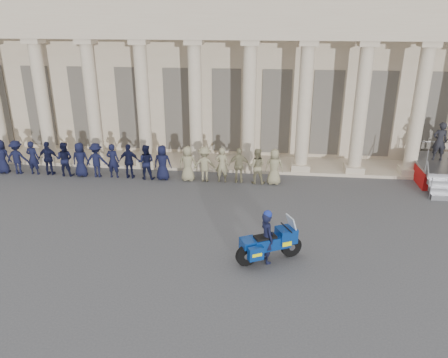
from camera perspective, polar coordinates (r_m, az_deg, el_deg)
ground at (r=14.99m, az=-3.79°, el=-9.13°), size 90.00×90.00×0.00m
building at (r=27.72m, az=1.42°, el=14.98°), size 40.00×12.50×9.00m
officer_rank at (r=21.45m, az=-14.12°, el=2.32°), size 15.81×0.63×1.68m
motorcycle at (r=14.11m, az=6.04°, el=-8.30°), size 2.11×1.44×1.47m
rider at (r=13.93m, az=5.61°, el=-7.47°), size 0.65×0.74×1.80m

